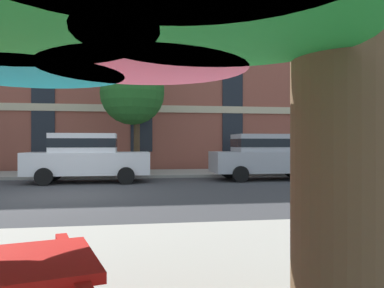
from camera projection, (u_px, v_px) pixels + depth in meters
name	position (u px, v px, depth m)	size (l,w,h in m)	color
ground_plane	(61.00, 196.00, 10.29)	(120.00, 120.00, 0.00)	#38383A
sidewalk_far	(89.00, 174.00, 17.01)	(56.00, 3.60, 0.12)	#9E998E
apartment_building	(102.00, 67.00, 25.09)	(38.21, 12.08, 12.80)	#934C3D
sedan_white	(87.00, 156.00, 13.99)	(4.40, 1.98, 1.78)	silver
sedan_silver	(266.00, 155.00, 15.07)	(4.40, 1.98, 1.78)	#A8AAB2
street_tree_middle	(134.00, 90.00, 16.92)	(2.82, 2.82, 5.27)	#4C3823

